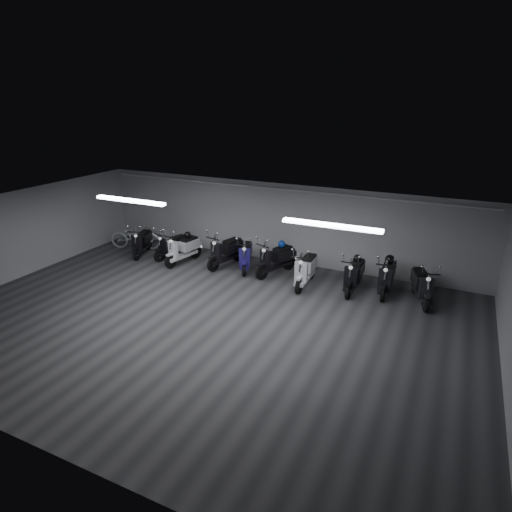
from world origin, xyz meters
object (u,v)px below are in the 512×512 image
at_px(scooter_6, 306,265).
at_px(helmet_3, 187,235).
at_px(scooter_4, 246,251).
at_px(scooter_0, 142,238).
at_px(scooter_8, 387,272).
at_px(scooter_2, 183,244).
at_px(helmet_0, 357,258).
at_px(bicycle, 135,233).
at_px(scooter_9, 423,280).
at_px(helmet_2, 282,244).
at_px(scooter_7, 355,270).
at_px(scooter_5, 276,254).
at_px(helmet_1, 390,259).
at_px(scooter_1, 172,242).
at_px(scooter_3, 226,246).

bearing_deg(scooter_6, helmet_3, 174.57).
bearing_deg(scooter_4, scooter_0, 163.67).
xyz_separation_m(scooter_8, helmet_3, (-6.89, -0.23, 0.28)).
distance_m(scooter_2, scooter_6, 4.56).
bearing_deg(scooter_0, helmet_0, -14.42).
bearing_deg(scooter_4, helmet_3, 162.33).
bearing_deg(helmet_3, bicycle, 174.70).
relative_size(scooter_9, bicycle, 0.96).
bearing_deg(bicycle, helmet_2, -107.77).
bearing_deg(scooter_2, scooter_9, 12.93).
relative_size(scooter_2, scooter_7, 0.99).
height_order(scooter_5, scooter_7, scooter_5).
xyz_separation_m(scooter_9, bicycle, (-10.48, 0.19, -0.06)).
xyz_separation_m(helmet_1, helmet_2, (-3.46, -0.08, 0.01)).
bearing_deg(scooter_4, scooter_2, 168.52).
bearing_deg(helmet_0, helmet_2, 176.16).
bearing_deg(scooter_1, helmet_2, 25.22).
bearing_deg(helmet_3, helmet_2, 6.81).
bearing_deg(scooter_1, scooter_9, 19.82).
distance_m(scooter_6, helmet_2, 1.33).
height_order(bicycle, helmet_0, bicycle).
distance_m(scooter_9, helmet_2, 4.49).
xyz_separation_m(scooter_6, scooter_7, (1.45, 0.26, -0.01)).
distance_m(scooter_9, helmet_0, 1.96).
height_order(scooter_1, scooter_5, scooter_5).
bearing_deg(scooter_6, scooter_0, 177.56).
distance_m(scooter_5, bicycle, 5.92).
height_order(scooter_5, bicycle, scooter_5).
distance_m(scooter_7, scooter_8, 0.96).
xyz_separation_m(scooter_4, helmet_1, (4.65, 0.35, 0.33)).
bearing_deg(scooter_9, helmet_1, 137.93).
height_order(scooter_2, scooter_9, scooter_2).
bearing_deg(scooter_1, scooter_6, 16.43).
height_order(scooter_5, helmet_1, scooter_5).
bearing_deg(scooter_6, scooter_9, 3.76).
distance_m(scooter_8, scooter_9, 1.02).
distance_m(scooter_5, scooter_9, 4.57).
bearing_deg(scooter_1, bicycle, -168.16).
height_order(scooter_2, scooter_8, scooter_8).
height_order(scooter_2, scooter_4, scooter_2).
height_order(scooter_2, scooter_7, scooter_7).
bearing_deg(helmet_2, helmet_1, 1.31).
distance_m(scooter_0, helmet_2, 5.36).
bearing_deg(helmet_2, scooter_7, -9.58).
xyz_separation_m(scooter_0, scooter_5, (5.22, 0.38, 0.05)).
distance_m(scooter_1, scooter_4, 2.93).
bearing_deg(bicycle, scooter_1, -116.93).
height_order(scooter_3, scooter_5, scooter_3).
bearing_deg(helmet_0, helmet_3, -177.71).
xyz_separation_m(scooter_9, helmet_1, (-1.01, 0.44, 0.32)).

